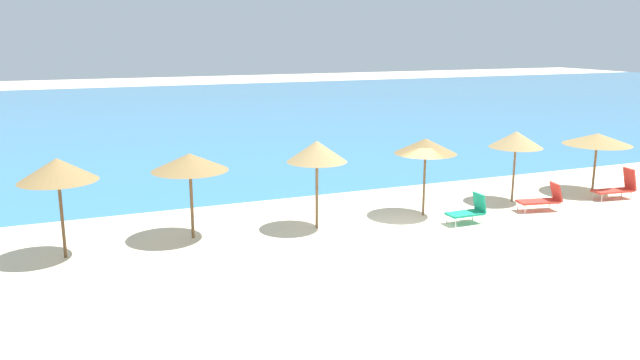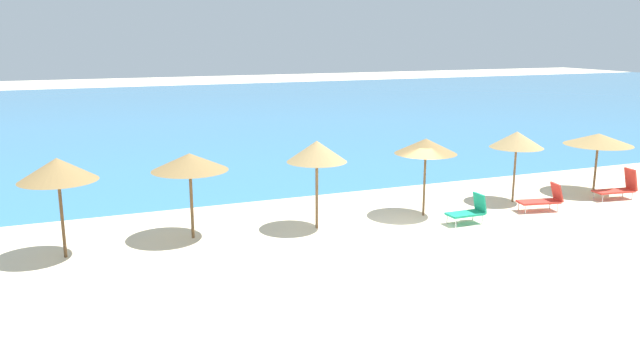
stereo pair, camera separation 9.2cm
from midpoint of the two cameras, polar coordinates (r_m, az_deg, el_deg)
ground_plane at (r=20.66m, az=8.57°, el=-4.70°), size 160.00×160.00×0.00m
sea_water at (r=52.91m, az=-10.87°, el=6.05°), size 160.00×58.10×0.01m
beach_umbrella_0 at (r=18.95m, az=-22.59°, el=0.88°), size 2.18×2.18×2.91m
beach_umbrella_1 at (r=19.67m, az=-11.61°, el=1.60°), size 2.37×2.37×2.71m
beach_umbrella_2 at (r=20.22m, az=-0.16°, el=2.59°), size 1.96×1.96×2.93m
beach_umbrella_3 at (r=22.03m, az=9.70°, el=3.03°), size 2.17×2.17×2.76m
beach_umbrella_4 at (r=24.73m, az=17.52°, el=3.51°), size 2.00×2.00×2.72m
beach_umbrella_5 at (r=27.41m, az=24.03°, el=3.39°), size 2.65×2.65×2.42m
lounge_chair_0 at (r=21.83m, az=13.52°, el=-2.71°), size 1.30×0.61×1.02m
lounge_chair_1 at (r=24.12m, az=19.72°, el=-1.65°), size 1.65×0.90×1.03m
lounge_chair_2 at (r=27.00m, az=25.57°, el=-0.61°), size 1.72×0.80×1.20m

